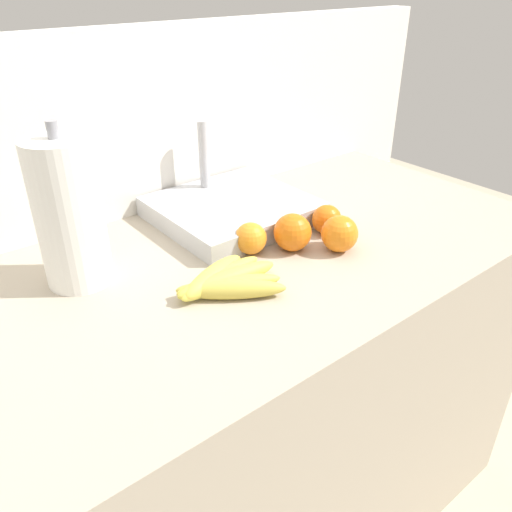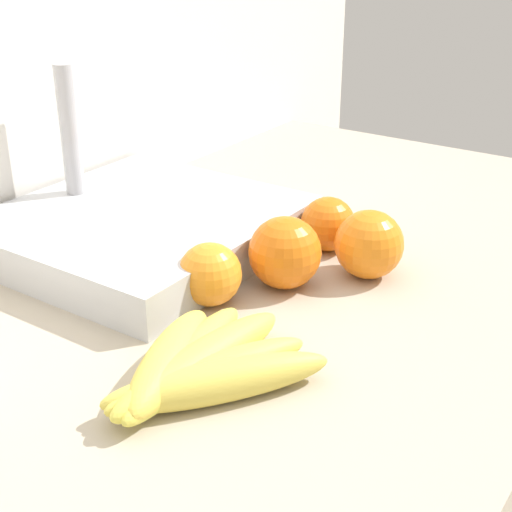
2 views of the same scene
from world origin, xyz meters
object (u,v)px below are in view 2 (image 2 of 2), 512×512
Objects in this scene: orange_back_left at (328,224)px; sink_basin at (140,227)px; banana_bunch at (197,367)px; orange_center at (369,244)px; orange_front at (210,274)px; orange_back_right at (285,253)px.

sink_basin is at bearing 121.86° from orange_back_left.
orange_center is at bearing -5.21° from banana_bunch.
orange_front is (-0.15, 0.11, -0.01)m from orange_center.
orange_center reaches higher than orange_front.
orange_center is 0.10m from orange_back_right.
banana_bunch is 0.15m from orange_front.
orange_center reaches higher than banana_bunch.
orange_back_right is 0.24× the size of sink_basin.
orange_back_right is at bearing 10.86° from banana_bunch.
orange_front is at bearing 169.79° from orange_back_left.
sink_basin reaches higher than orange_back_left.
orange_back_right reaches higher than orange_center.
orange_center reaches higher than orange_back_left.
sink_basin is at bearing 92.61° from orange_back_right.
sink_basin is at bearing 51.18° from banana_bunch.
orange_front is (0.13, 0.08, 0.02)m from banana_bunch.
orange_center is at bearing -35.36° from orange_front.
orange_front is 0.20× the size of sink_basin.
orange_center is 1.17× the size of orange_back_left.
banana_bunch is 2.62× the size of orange_back_right.
orange_back_left is at bearing -10.21° from orange_front.
sink_basin is (-0.12, 0.20, -0.01)m from orange_back_left.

